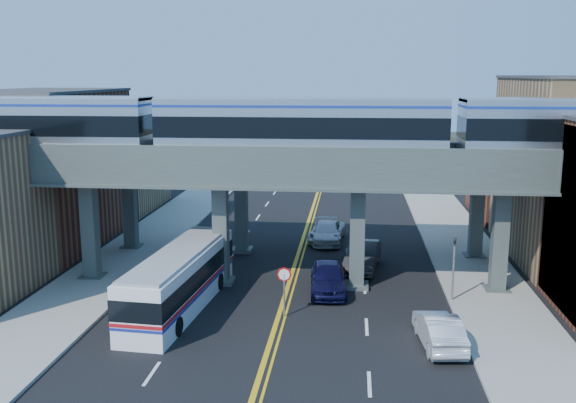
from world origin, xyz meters
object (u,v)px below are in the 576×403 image
at_px(stop_sign, 284,284).
at_px(traffic_signal, 454,262).
at_px(car_lane_b, 363,256).
at_px(car_lane_a, 328,277).
at_px(transit_train, 301,126).
at_px(car_lane_d, 326,232).
at_px(car_parked_curb, 439,330).
at_px(transit_bus, 180,280).
at_px(car_lane_c, 327,232).

xyz_separation_m(stop_sign, traffic_signal, (8.90, 3.00, 0.54)).
height_order(traffic_signal, car_lane_b, traffic_signal).
bearing_deg(traffic_signal, car_lane_a, 171.30).
xyz_separation_m(traffic_signal, car_lane_b, (-4.80, 5.69, -1.43)).
relative_size(transit_train, car_lane_a, 9.88).
bearing_deg(car_lane_d, car_parked_curb, -74.94).
distance_m(car_lane_d, car_parked_curb, 19.08).
distance_m(stop_sign, car_lane_a, 4.64).
bearing_deg(car_lane_b, transit_bus, -132.76).
distance_m(transit_train, car_parked_curb, 13.65).
height_order(transit_train, car_lane_b, transit_train).
xyz_separation_m(car_lane_a, car_lane_d, (-0.59, 11.19, -0.13)).
distance_m(transit_train, traffic_signal, 11.25).
xyz_separation_m(transit_train, car_parked_curb, (7.05, -7.90, -8.61)).
distance_m(stop_sign, car_parked_curb, 8.05).
distance_m(transit_train, car_lane_d, 13.44).
bearing_deg(car_parked_curb, traffic_signal, -109.92).
xyz_separation_m(transit_train, car_lane_a, (1.70, -0.96, -8.52)).
bearing_deg(car_lane_a, transit_bus, -160.19).
height_order(transit_train, car_lane_a, transit_train).
relative_size(stop_sign, transit_bus, 0.22).
distance_m(car_lane_c, car_parked_curb, 19.35).
height_order(car_lane_a, car_lane_c, car_lane_a).
bearing_deg(car_lane_a, transit_train, 147.13).
distance_m(car_lane_a, car_lane_b, 5.06).
height_order(transit_train, car_lane_d, transit_train).
bearing_deg(transit_train, car_lane_a, -29.41).
relative_size(transit_train, car_lane_c, 9.77).
bearing_deg(transit_bus, transit_train, -49.82).
bearing_deg(car_lane_d, transit_bus, -119.29).
height_order(transit_bus, car_lane_c, transit_bus).
distance_m(transit_train, car_lane_a, 8.74).
height_order(transit_train, car_lane_c, transit_train).
bearing_deg(transit_bus, stop_sign, -92.40).
bearing_deg(traffic_signal, transit_bus, -171.07).
distance_m(stop_sign, car_lane_b, 9.65).
xyz_separation_m(stop_sign, car_lane_d, (1.50, 15.23, -1.03)).
bearing_deg(stop_sign, transit_train, 85.51).
height_order(stop_sign, traffic_signal, traffic_signal).
bearing_deg(traffic_signal, transit_train, 166.77).
xyz_separation_m(stop_sign, car_lane_b, (4.10, 8.69, -0.88)).
bearing_deg(car_lane_b, car_lane_a, -105.42).
distance_m(transit_bus, car_lane_d, 16.20).
height_order(transit_bus, car_lane_b, transit_bus).
bearing_deg(car_lane_c, stop_sign, -90.45).
height_order(transit_train, traffic_signal, transit_train).
height_order(car_lane_c, car_lane_d, car_lane_d).
relative_size(transit_bus, car_lane_b, 2.21).
relative_size(car_lane_b, car_lane_d, 1.05).
bearing_deg(car_lane_a, stop_sign, -120.84).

